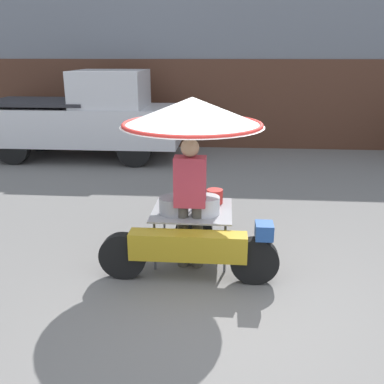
{
  "coord_description": "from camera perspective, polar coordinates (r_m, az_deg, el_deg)",
  "views": [
    {
      "loc": [
        -0.07,
        -4.02,
        2.58
      ],
      "look_at": [
        -0.48,
        1.05,
        0.91
      ],
      "focal_mm": 40.0,
      "sensor_mm": 36.0,
      "label": 1
    }
  ],
  "objects": [
    {
      "name": "ground_plane",
      "position": [
        4.78,
        4.92,
        -14.58
      ],
      "size": [
        36.0,
        36.0,
        0.0
      ],
      "primitive_type": "plane",
      "color": "slate"
    },
    {
      "name": "shopfront_building",
      "position": [
        13.01,
        5.21,
        16.38
      ],
      "size": [
        28.0,
        2.06,
        4.41
      ],
      "color": "gray",
      "rests_on": "ground"
    },
    {
      "name": "vendor_motorcycle_cart",
      "position": [
        5.16,
        0.04,
        7.01
      ],
      "size": [
        2.11,
        1.74,
        2.08
      ],
      "color": "black",
      "rests_on": "ground"
    },
    {
      "name": "vendor_person",
      "position": [
        5.15,
        -0.26,
        -0.68
      ],
      "size": [
        0.38,
        0.22,
        1.63
      ],
      "color": "#4C473D",
      "rests_on": "ground"
    },
    {
      "name": "pickup_truck",
      "position": [
        11.11,
        -13.89,
        9.63
      ],
      "size": [
        4.93,
        1.79,
        2.17
      ],
      "color": "black",
      "rests_on": "ground"
    }
  ]
}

